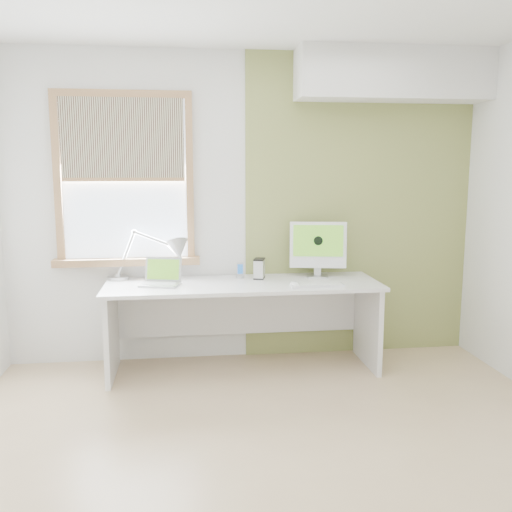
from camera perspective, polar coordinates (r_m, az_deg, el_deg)
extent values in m
cube|color=tan|center=(3.45, 2.39, -19.71)|extent=(4.00, 3.50, 0.02)
cube|color=white|center=(4.78, -1.10, 4.90)|extent=(4.00, 0.02, 2.60)
cube|color=white|center=(1.37, 15.43, -6.17)|extent=(4.00, 0.02, 2.60)
cube|color=#8C9A4B|center=(4.97, 10.51, 4.92)|extent=(2.00, 0.02, 2.60)
cube|color=white|center=(4.92, 13.87, 17.63)|extent=(1.60, 0.40, 0.42)
cube|color=#966A41|center=(4.80, -19.68, 7.39)|extent=(0.06, 0.06, 1.42)
cube|color=#966A41|center=(4.70, -6.82, 7.82)|extent=(0.06, 0.06, 1.42)
cube|color=#966A41|center=(4.75, -13.64, 15.87)|extent=(1.00, 0.06, 0.06)
cube|color=#966A41|center=(4.76, -13.05, -0.56)|extent=(1.20, 0.14, 0.06)
cube|color=#D1E2F9|center=(4.74, -13.30, 7.66)|extent=(1.00, 0.01, 1.30)
cube|color=beige|center=(4.70, -13.50, 11.61)|extent=(0.98, 0.02, 0.65)
cube|color=#966A41|center=(4.69, -13.36, 7.64)|extent=(0.98, 0.03, 0.03)
cube|color=silver|center=(4.48, -1.33, -2.95)|extent=(2.20, 0.70, 0.03)
cube|color=silver|center=(4.58, -14.60, -7.68)|extent=(0.04, 0.64, 0.70)
cube|color=silver|center=(4.79, 11.37, -6.83)|extent=(0.04, 0.64, 0.70)
cube|color=silver|center=(4.85, -1.72, -5.23)|extent=(2.08, 0.02, 0.48)
cylinder|color=#B6B9BB|center=(4.75, -13.97, -2.18)|extent=(0.18, 0.18, 0.02)
sphere|color=#B6B9BB|center=(4.75, -13.98, -1.96)|extent=(0.05, 0.05, 0.05)
cylinder|color=#B6B9BB|center=(4.71, -13.18, 0.21)|extent=(0.17, 0.03, 0.37)
sphere|color=#B6B9BB|center=(4.67, -12.38, 2.42)|extent=(0.05, 0.05, 0.05)
cylinder|color=#B6B9BB|center=(4.64, -10.38, 1.69)|extent=(0.34, 0.09, 0.14)
sphere|color=#B6B9BB|center=(4.62, -8.35, 0.96)|extent=(0.04, 0.04, 0.04)
cone|color=#B6B9BB|center=(4.62, -7.96, 0.59)|extent=(0.26, 0.29, 0.23)
cube|color=#B6B9BB|center=(4.44, -9.82, -2.89)|extent=(0.34, 0.27, 0.02)
cube|color=#B2B5B7|center=(4.44, -9.82, -2.78)|extent=(0.27, 0.18, 0.00)
cube|color=#B6B9BB|center=(4.51, -9.47, -1.34)|extent=(0.30, 0.13, 0.19)
cube|color=#4E8A1F|center=(4.51, -9.50, -1.36)|extent=(0.26, 0.11, 0.16)
cylinder|color=#B6B9BB|center=(4.67, -1.64, -2.13)|extent=(0.08, 0.08, 0.02)
cube|color=#B6B9BB|center=(4.66, -1.64, -1.34)|extent=(0.06, 0.02, 0.11)
cube|color=#194C99|center=(4.65, -1.62, -1.35)|extent=(0.05, 0.01, 0.08)
cube|color=#B6B9BB|center=(4.63, 0.34, -1.30)|extent=(0.11, 0.15, 0.17)
cube|color=black|center=(4.62, 0.34, -0.33)|extent=(0.11, 0.15, 0.01)
cube|color=black|center=(4.64, 0.34, -2.25)|extent=(0.11, 0.15, 0.01)
cube|color=#B6B9BB|center=(4.74, 6.33, -2.07)|extent=(0.20, 0.19, 0.01)
cube|color=#B6B9BB|center=(4.75, 6.33, -1.04)|extent=(0.06, 0.03, 0.16)
cube|color=white|center=(4.72, 6.37, 1.14)|extent=(0.48, 0.17, 0.39)
cube|color=#4E8A1F|center=(4.68, 6.40, 1.57)|extent=(0.41, 0.11, 0.26)
cylinder|color=black|center=(4.68, 6.40, 1.56)|extent=(0.08, 0.02, 0.08)
cube|color=white|center=(4.37, 6.31, -3.00)|extent=(0.42, 0.12, 0.02)
cube|color=white|center=(4.37, 6.31, -2.89)|extent=(0.39, 0.09, 0.00)
ellipsoid|color=white|center=(4.37, 4.00, -2.85)|extent=(0.08, 0.12, 0.03)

